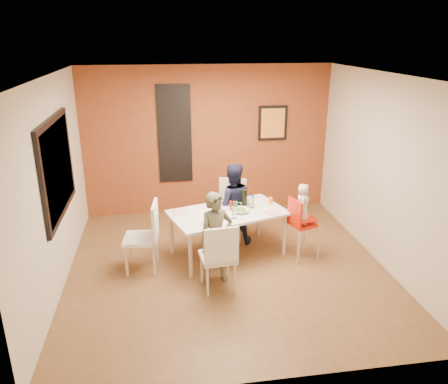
{
  "coord_description": "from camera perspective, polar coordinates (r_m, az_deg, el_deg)",
  "views": [
    {
      "loc": [
        -0.9,
        -5.53,
        3.18
      ],
      "look_at": [
        0.0,
        0.3,
        1.05
      ],
      "focal_mm": 35.0,
      "sensor_mm": 36.0,
      "label": 1
    }
  ],
  "objects": [
    {
      "name": "ground",
      "position": [
        6.44,
        0.41,
        -9.73
      ],
      "size": [
        4.5,
        4.5,
        0.0
      ],
      "primitive_type": "plane",
      "color": "brown",
      "rests_on": "ground"
    },
    {
      "name": "glassblock_strip",
      "position": [
        7.93,
        -6.46,
        7.51
      ],
      "size": [
        0.55,
        0.03,
        1.7
      ],
      "primitive_type": "cube",
      "color": "silver",
      "rests_on": "wall_back"
    },
    {
      "name": "art_print_canvas",
      "position": [
        8.15,
        6.41,
        8.93
      ],
      "size": [
        0.44,
        0.01,
        0.54
      ],
      "primitive_type": "cube",
      "color": "gold",
      "rests_on": "wall_back"
    },
    {
      "name": "wine_glass_b",
      "position": [
        6.64,
        3.62,
        -1.2
      ],
      "size": [
        0.07,
        0.07,
        0.2
      ],
      "primitive_type": "cylinder",
      "color": "silver",
      "rests_on": "dining_table"
    },
    {
      "name": "wall_left",
      "position": [
        5.98,
        -21.37,
        0.62
      ],
      "size": [
        0.02,
        4.5,
        2.7
      ],
      "primitive_type": "cube",
      "color": "beige",
      "rests_on": "ground"
    },
    {
      "name": "plate_far_mid",
      "position": [
        6.82,
        -1.07,
        -1.44
      ],
      "size": [
        0.24,
        0.24,
        0.01
      ],
      "primitive_type": "cube",
      "rotation": [
        0.0,
        0.0,
        0.26
      ],
      "color": "white",
      "rests_on": "dining_table"
    },
    {
      "name": "child_near",
      "position": [
        5.8,
        -1.04,
        -6.1
      ],
      "size": [
        0.53,
        0.43,
        1.28
      ],
      "primitive_type": "imported",
      "rotation": [
        0.0,
        0.0,
        0.29
      ],
      "color": "brown",
      "rests_on": "ground"
    },
    {
      "name": "dining_table",
      "position": [
        6.52,
        0.51,
        -3.09
      ],
      "size": [
        1.88,
        1.38,
        0.7
      ],
      "rotation": [
        0.0,
        0.0,
        0.3
      ],
      "color": "silver",
      "rests_on": "ground"
    },
    {
      "name": "salad_bowl_a",
      "position": [
        6.47,
        2.24,
        -2.44
      ],
      "size": [
        0.24,
        0.24,
        0.06
      ],
      "primitive_type": "imported",
      "rotation": [
        0.0,
        0.0,
        -0.02
      ],
      "color": "silver",
      "rests_on": "dining_table"
    },
    {
      "name": "condiment_green",
      "position": [
        6.5,
        1.6,
        -1.87
      ],
      "size": [
        0.04,
        0.04,
        0.15
      ],
      "primitive_type": "cylinder",
      "color": "#367226",
      "rests_on": "dining_table"
    },
    {
      "name": "sippy_cup",
      "position": [
        6.8,
        6.1,
        -1.15
      ],
      "size": [
        0.06,
        0.06,
        0.11
      ],
      "primitive_type": "cylinder",
      "color": "orange",
      "rests_on": "dining_table"
    },
    {
      "name": "picture_window_frame",
      "position": [
        6.1,
        -20.96,
        3.02
      ],
      "size": [
        0.05,
        1.7,
        1.3
      ],
      "primitive_type": "cube",
      "color": "black",
      "rests_on": "wall_left"
    },
    {
      "name": "wine_bottle",
      "position": [
        6.56,
        2.7,
        -0.96
      ],
      "size": [
        0.08,
        0.08,
        0.3
      ],
      "primitive_type": "cylinder",
      "color": "black",
      "rests_on": "dining_table"
    },
    {
      "name": "condiment_red",
      "position": [
        6.53,
        0.88,
        -1.79
      ],
      "size": [
        0.04,
        0.04,
        0.15
      ],
      "primitive_type": "cylinder",
      "color": "red",
      "rests_on": "dining_table"
    },
    {
      "name": "wall_front",
      "position": [
        3.86,
        5.83,
        -8.58
      ],
      "size": [
        4.5,
        0.02,
        2.7
      ],
      "primitive_type": "cube",
      "color": "beige",
      "rests_on": "ground"
    },
    {
      "name": "art_print_frame",
      "position": [
        8.16,
        6.38,
        8.95
      ],
      "size": [
        0.54,
        0.03,
        0.64
      ],
      "primitive_type": "cube",
      "color": "black",
      "rests_on": "wall_back"
    },
    {
      "name": "ceiling",
      "position": [
        5.62,
        0.48,
        14.96
      ],
      "size": [
        4.5,
        4.5,
        0.02
      ],
      "primitive_type": "cube",
      "color": "white",
      "rests_on": "wall_back"
    },
    {
      "name": "high_chair",
      "position": [
        6.57,
        9.94,
        -3.91
      ],
      "size": [
        0.49,
        0.49,
        0.94
      ],
      "rotation": [
        0.0,
        0.0,
        1.88
      ],
      "color": "red",
      "rests_on": "ground"
    },
    {
      "name": "child_far",
      "position": [
        6.9,
        1.09,
        -1.57
      ],
      "size": [
        0.67,
        0.53,
        1.32
      ],
      "primitive_type": "imported",
      "rotation": [
        0.0,
        0.0,
        3.09
      ],
      "color": "black",
      "rests_on": "ground"
    },
    {
      "name": "condiment_brown",
      "position": [
        6.57,
        1.28,
        -1.75
      ],
      "size": [
        0.03,
        0.03,
        0.13
      ],
      "primitive_type": "cylinder",
      "color": "brown",
      "rests_on": "dining_table"
    },
    {
      "name": "salad_bowl_b",
      "position": [
        6.81,
        2.7,
        -1.26
      ],
      "size": [
        0.25,
        0.25,
        0.06
      ],
      "primitive_type": "imported",
      "rotation": [
        0.0,
        0.0,
        -0.03
      ],
      "color": "silver",
      "rests_on": "dining_table"
    },
    {
      "name": "wall_right",
      "position": [
        6.62,
        20.08,
        2.58
      ],
      "size": [
        0.02,
        4.5,
        2.7
      ],
      "primitive_type": "cube",
      "color": "beige",
      "rests_on": "ground"
    },
    {
      "name": "plate_far_left",
      "position": [
        6.5,
        -5.8,
        -2.64
      ],
      "size": [
        0.25,
        0.25,
        0.01
      ],
      "primitive_type": "cube",
      "rotation": [
        0.0,
        0.0,
        0.31
      ],
      "color": "white",
      "rests_on": "dining_table"
    },
    {
      "name": "plate_near_left",
      "position": [
        6.02,
        -1.89,
        -4.44
      ],
      "size": [
        0.22,
        0.22,
        0.01
      ],
      "primitive_type": "cube",
      "rotation": [
        0.0,
        0.0,
        -0.02
      ],
      "color": "silver",
      "rests_on": "dining_table"
    },
    {
      "name": "glassblock_surround",
      "position": [
        7.92,
        -6.46,
        7.51
      ],
      "size": [
        0.6,
        0.03,
        1.76
      ],
      "primitive_type": "cube",
      "color": "black",
      "rests_on": "wall_back"
    },
    {
      "name": "brick_accent_wall",
      "position": [
        8.02,
        -2.11,
        6.67
      ],
      "size": [
        4.5,
        0.02,
        2.7
      ],
      "primitive_type": "cube",
      "color": "maroon",
      "rests_on": "ground"
    },
    {
      "name": "chair_left",
      "position": [
        6.23,
        -10.02,
        -5.29
      ],
      "size": [
        0.52,
        0.52,
        1.01
      ],
      "rotation": [
        0.0,
        0.0,
        4.6
      ],
      "color": "white",
      "rests_on": "ground"
    },
    {
      "name": "plate_near_right",
      "position": [
        6.5,
        6.33,
        -2.65
      ],
      "size": [
        0.25,
        0.25,
        0.01
      ],
      "primitive_type": "cube",
      "rotation": [
        0.0,
        0.0,
        0.34
      ],
      "color": "white",
      "rests_on": "dining_table"
    },
    {
      "name": "picture_window_pane",
      "position": [
        6.1,
        -20.82,
        3.03
      ],
      "size": [
        0.02,
        1.55,
        1.15
      ],
      "primitive_type": "cube",
      "color": "black",
      "rests_on": "wall_left"
    },
    {
      "name": "wall_back",
      "position": [
        8.04,
        -2.13,
        6.7
      ],
      "size": [
        4.5,
        0.02,
        2.7
      ],
      "primitive_type": "cube",
      "color": "beige",
      "rests_on": "ground"
    },
    {
      "name": "chair_near",
      "position": [
        5.64,
        -0.61,
        -8.16
      ],
      "size": [
        0.48,
        0.48,
        0.95
      ],
      "rotation": [
        0.0,
        0.0,
        3.24
      ],
      "color": "white",
      "rests_on": "ground"
    },
    {
      "name": "paper_towel_roll",
      "position": [
        6.37,
        -0.71,
        -1.9
      ],
      "size": [
        0.11,
        0.11,
        0.24
      ],
      "primitive_type": "cylinder",
      "color": "white",
      "rests_on": "dining_table"
    },
    {
      "name": "toddler",
      "position": [
        6.47,
        10.24,
        -1.5
      ],
      "size": [
        0.28,
        0.34,
        0.6
      ],
      "primitive_type": "imported",
      "rotation": [
        0.0,
        0.0,
        1.24
      ],
      "color": "beige",
      "rests_on": "high_chair"
    },
    {
      "name": "wine_glass_a",
      "position": [
        6.25,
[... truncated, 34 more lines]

